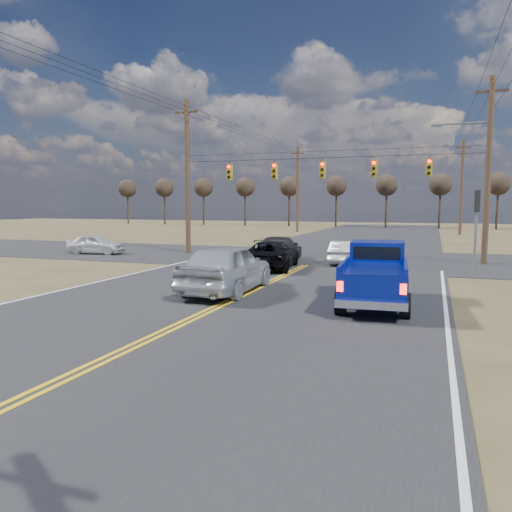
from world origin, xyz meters
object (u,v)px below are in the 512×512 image
(pickup_truck, at_px, (376,275))
(dgrey_car_queue, at_px, (279,249))
(silver_suv, at_px, (227,268))
(cross_car_west, at_px, (96,244))
(black_suv, at_px, (271,255))
(white_car_queue, at_px, (344,253))

(pickup_truck, xyz_separation_m, dgrey_car_queue, (-6.57, 10.75, -0.24))
(pickup_truck, distance_m, silver_suv, 5.46)
(dgrey_car_queue, bearing_deg, cross_car_west, -5.12)
(pickup_truck, distance_m, black_suv, 9.69)
(silver_suv, distance_m, cross_car_west, 17.09)
(pickup_truck, relative_size, cross_car_west, 1.43)
(pickup_truck, height_order, white_car_queue, pickup_truck)
(black_suv, height_order, cross_car_west, black_suv)
(white_car_queue, bearing_deg, pickup_truck, 100.93)
(black_suv, bearing_deg, white_car_queue, -142.25)
(silver_suv, bearing_deg, dgrey_car_queue, -85.43)
(pickup_truck, relative_size, silver_suv, 0.99)
(black_suv, bearing_deg, silver_suv, 87.69)
(white_car_queue, bearing_deg, dgrey_car_queue, -3.87)
(white_car_queue, xyz_separation_m, cross_car_west, (-16.25, -0.03, 0.01))
(black_suv, xyz_separation_m, dgrey_car_queue, (-0.54, 3.17, 0.02))
(pickup_truck, relative_size, dgrey_car_queue, 1.08)
(pickup_truck, bearing_deg, black_suv, 124.75)
(white_car_queue, relative_size, cross_car_west, 1.01)
(silver_suv, distance_m, black_suv, 7.16)
(white_car_queue, xyz_separation_m, dgrey_car_queue, (-3.73, 0.00, 0.09))
(black_suv, bearing_deg, cross_car_west, -20.57)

